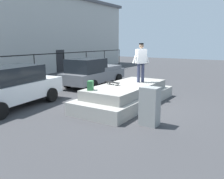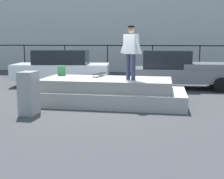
{
  "view_description": "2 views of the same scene",
  "coord_description": "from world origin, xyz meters",
  "px_view_note": "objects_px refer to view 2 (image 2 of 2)",
  "views": [
    {
      "loc": [
        -8.92,
        -4.97,
        2.73
      ],
      "look_at": [
        0.5,
        1.05,
        0.48
      ],
      "focal_mm": 38.21,
      "sensor_mm": 36.0,
      "label": 1
    },
    {
      "loc": [
        2.07,
        -10.09,
        2.18
      ],
      "look_at": [
        0.13,
        0.81,
        0.37
      ],
      "focal_mm": 47.8,
      "sensor_mm": 36.0,
      "label": 2
    }
  ],
  "objects_px": {
    "backpack": "(62,71)",
    "car_grey_pickup_mid": "(181,70)",
    "skateboarder": "(131,49)",
    "skateboard": "(99,74)",
    "car_white_sedan_near": "(62,67)",
    "utility_box": "(29,93)"
  },
  "relations": [
    {
      "from": "skateboard",
      "to": "skateboarder",
      "type": "bearing_deg",
      "value": -30.97
    },
    {
      "from": "car_grey_pickup_mid",
      "to": "skateboarder",
      "type": "bearing_deg",
      "value": -113.94
    },
    {
      "from": "backpack",
      "to": "skateboarder",
      "type": "bearing_deg",
      "value": -41.38
    },
    {
      "from": "skateboarder",
      "to": "backpack",
      "type": "distance_m",
      "value": 2.96
    },
    {
      "from": "car_white_sedan_near",
      "to": "skateboarder",
      "type": "bearing_deg",
      "value": -46.61
    },
    {
      "from": "skateboarder",
      "to": "car_white_sedan_near",
      "type": "relative_size",
      "value": 0.37
    },
    {
      "from": "car_grey_pickup_mid",
      "to": "car_white_sedan_near",
      "type": "bearing_deg",
      "value": -179.47
    },
    {
      "from": "skateboarder",
      "to": "car_white_sedan_near",
      "type": "height_order",
      "value": "skateboarder"
    },
    {
      "from": "car_white_sedan_near",
      "to": "utility_box",
      "type": "relative_size",
      "value": 3.75
    },
    {
      "from": "backpack",
      "to": "utility_box",
      "type": "bearing_deg",
      "value": -117.44
    },
    {
      "from": "car_grey_pickup_mid",
      "to": "utility_box",
      "type": "height_order",
      "value": "car_grey_pickup_mid"
    },
    {
      "from": "backpack",
      "to": "car_grey_pickup_mid",
      "type": "distance_m",
      "value": 5.66
    },
    {
      "from": "backpack",
      "to": "car_grey_pickup_mid",
      "type": "xyz_separation_m",
      "value": [
        4.56,
        3.35,
        -0.2
      ]
    },
    {
      "from": "utility_box",
      "to": "car_grey_pickup_mid",
      "type": "bearing_deg",
      "value": 52.85
    },
    {
      "from": "car_white_sedan_near",
      "to": "utility_box",
      "type": "height_order",
      "value": "car_white_sedan_near"
    },
    {
      "from": "skateboarder",
      "to": "backpack",
      "type": "xyz_separation_m",
      "value": [
        -2.71,
        0.82,
        -0.86
      ]
    },
    {
      "from": "car_white_sedan_near",
      "to": "skateboard",
      "type": "bearing_deg",
      "value": -51.87
    },
    {
      "from": "skateboard",
      "to": "car_grey_pickup_mid",
      "type": "xyz_separation_m",
      "value": [
        3.1,
        3.42,
        -0.12
      ]
    },
    {
      "from": "car_white_sedan_near",
      "to": "utility_box",
      "type": "distance_m",
      "value": 5.94
    },
    {
      "from": "skateboarder",
      "to": "skateboard",
      "type": "relative_size",
      "value": 2.18
    },
    {
      "from": "backpack",
      "to": "car_white_sedan_near",
      "type": "relative_size",
      "value": 0.08
    },
    {
      "from": "skateboarder",
      "to": "car_grey_pickup_mid",
      "type": "relative_size",
      "value": 0.37
    }
  ]
}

